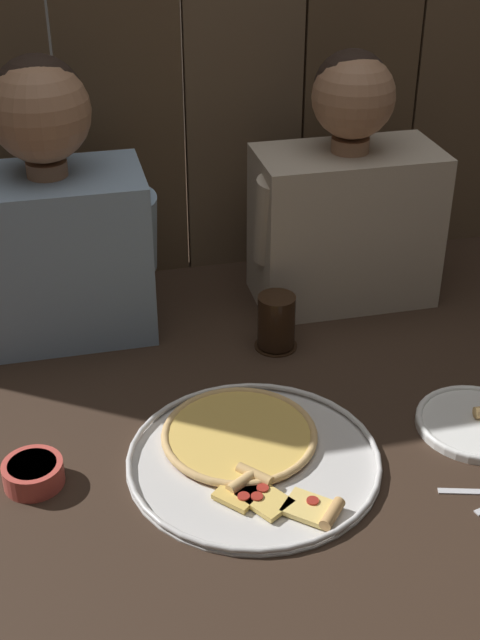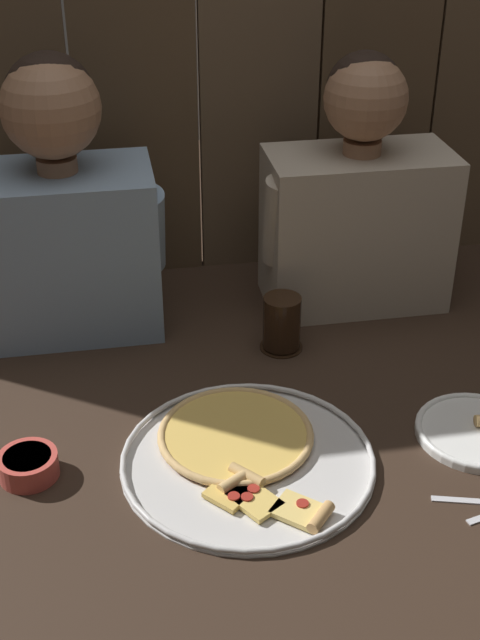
% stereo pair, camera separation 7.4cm
% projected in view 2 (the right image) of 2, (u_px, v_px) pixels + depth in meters
% --- Properties ---
extents(ground_plane, '(3.20, 3.20, 0.00)m').
position_uv_depth(ground_plane, '(254.00, 434.00, 1.52)').
color(ground_plane, '#332319').
extents(pizza_tray, '(0.44, 0.44, 0.03)m').
position_uv_depth(pizza_tray, '(244.00, 452.00, 1.47)').
color(pizza_tray, silver).
rests_on(pizza_tray, ground).
extents(dinner_plate, '(0.22, 0.22, 0.03)m').
position_uv_depth(dinner_plate, '(477.00, 431.00, 1.52)').
color(dinner_plate, white).
rests_on(dinner_plate, ground).
extents(drinking_glass, '(0.09, 0.09, 0.12)m').
position_uv_depth(drinking_glass, '(282.00, 323.00, 1.74)').
color(drinking_glass, black).
rests_on(drinking_glass, ground).
extents(dipping_bowl, '(0.10, 0.10, 0.04)m').
position_uv_depth(dipping_bowl, '(28.00, 464.00, 1.42)').
color(dipping_bowl, '#CC4C42').
rests_on(dipping_bowl, ground).
extents(table_fork, '(0.13, 0.05, 0.01)m').
position_uv_depth(table_fork, '(477.00, 501.00, 1.37)').
color(table_fork, silver).
rests_on(table_fork, ground).
extents(diner_left, '(0.41, 0.24, 0.58)m').
position_uv_depth(diner_left, '(62.00, 211.00, 1.72)').
color(diner_left, '#849EB7').
rests_on(diner_left, ground).
extents(diner_right, '(0.43, 0.21, 0.55)m').
position_uv_depth(diner_right, '(358.00, 199.00, 1.82)').
color(diner_right, '#B2A38E').
rests_on(diner_right, ground).
extents(wooden_backdrop_wall, '(2.19, 0.03, 1.23)m').
position_uv_depth(wooden_backdrop_wall, '(196.00, 3.00, 1.79)').
color(wooden_backdrop_wall, brown).
rests_on(wooden_backdrop_wall, ground).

